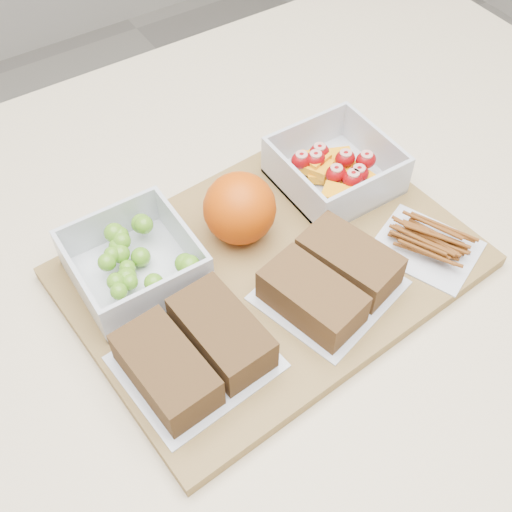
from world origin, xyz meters
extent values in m
cube|color=beige|center=(0.00, 0.00, 0.45)|extent=(1.20, 0.90, 0.90)
cube|color=olive|center=(0.00, 0.00, 0.91)|extent=(0.44, 0.33, 0.02)
cube|color=silver|center=(-0.13, 0.06, 0.92)|extent=(0.12, 0.12, 0.00)
cube|color=silver|center=(-0.13, 0.12, 0.94)|extent=(0.12, 0.00, 0.05)
cube|color=silver|center=(-0.13, 0.00, 0.94)|extent=(0.12, 0.00, 0.05)
cube|color=silver|center=(-0.07, 0.06, 0.94)|extent=(0.00, 0.11, 0.05)
cube|color=silver|center=(-0.19, 0.06, 0.94)|extent=(0.00, 0.11, 0.05)
sphere|color=#58951E|center=(-0.14, 0.05, 0.94)|extent=(0.02, 0.02, 0.02)
sphere|color=#58951E|center=(-0.16, 0.04, 0.94)|extent=(0.02, 0.02, 0.02)
sphere|color=#58951E|center=(-0.13, 0.09, 0.95)|extent=(0.02, 0.02, 0.02)
sphere|color=#58951E|center=(-0.12, 0.07, 0.93)|extent=(0.02, 0.02, 0.02)
sphere|color=#58951E|center=(-0.15, 0.07, 0.95)|extent=(0.02, 0.02, 0.02)
sphere|color=#58951E|center=(-0.14, 0.06, 0.94)|extent=(0.02, 0.02, 0.02)
sphere|color=#58951E|center=(-0.14, 0.08, 0.95)|extent=(0.02, 0.02, 0.02)
sphere|color=#58951E|center=(-0.08, 0.02, 0.95)|extent=(0.02, 0.02, 0.02)
sphere|color=#58951E|center=(-0.10, 0.10, 0.94)|extent=(0.02, 0.02, 0.02)
sphere|color=#58951E|center=(-0.13, 0.10, 0.95)|extent=(0.02, 0.02, 0.02)
sphere|color=#58951E|center=(-0.16, 0.03, 0.94)|extent=(0.02, 0.02, 0.02)
sphere|color=#58951E|center=(-0.10, 0.09, 0.95)|extent=(0.02, 0.02, 0.02)
sphere|color=#58951E|center=(-0.12, 0.02, 0.94)|extent=(0.02, 0.02, 0.02)
sphere|color=#58951E|center=(-0.13, 0.09, 0.94)|extent=(0.02, 0.02, 0.02)
sphere|color=#58951E|center=(-0.14, 0.08, 0.94)|extent=(0.02, 0.02, 0.02)
sphere|color=#58951E|center=(-0.13, 0.09, 0.95)|extent=(0.02, 0.02, 0.02)
sphere|color=#58951E|center=(-0.09, 0.02, 0.95)|extent=(0.02, 0.02, 0.02)
sphere|color=#58951E|center=(-0.08, 0.02, 0.93)|extent=(0.02, 0.02, 0.02)
sphere|color=#58951E|center=(-0.13, 0.08, 0.94)|extent=(0.02, 0.02, 0.02)
sphere|color=#58951E|center=(-0.14, 0.04, 0.94)|extent=(0.02, 0.02, 0.02)
cube|color=silver|center=(0.13, 0.06, 0.92)|extent=(0.13, 0.13, 0.00)
cube|color=silver|center=(0.13, 0.12, 0.94)|extent=(0.13, 0.00, 0.05)
cube|color=silver|center=(0.13, 0.00, 0.94)|extent=(0.13, 0.00, 0.05)
cube|color=silver|center=(0.20, 0.06, 0.94)|extent=(0.00, 0.12, 0.05)
cube|color=silver|center=(0.07, 0.06, 0.94)|extent=(0.00, 0.12, 0.05)
cube|color=orange|center=(0.14, 0.04, 0.93)|extent=(0.04, 0.04, 0.01)
cube|color=orange|center=(0.12, 0.08, 0.93)|extent=(0.05, 0.05, 0.01)
cube|color=orange|center=(0.15, 0.06, 0.93)|extent=(0.04, 0.05, 0.01)
cube|color=orange|center=(0.16, 0.08, 0.93)|extent=(0.04, 0.05, 0.01)
cube|color=orange|center=(0.12, 0.07, 0.94)|extent=(0.04, 0.04, 0.01)
cube|color=orange|center=(0.12, 0.08, 0.94)|extent=(0.04, 0.03, 0.01)
cube|color=orange|center=(0.11, 0.02, 0.94)|extent=(0.04, 0.04, 0.01)
cube|color=orange|center=(0.15, 0.03, 0.93)|extent=(0.04, 0.04, 0.01)
cube|color=orange|center=(0.12, 0.07, 0.93)|extent=(0.04, 0.04, 0.01)
ellipsoid|color=#9A070B|center=(0.15, 0.06, 0.95)|extent=(0.03, 0.02, 0.02)
ellipsoid|color=#9A070B|center=(0.15, 0.03, 0.95)|extent=(0.03, 0.02, 0.02)
ellipsoid|color=#9A070B|center=(0.10, 0.09, 0.95)|extent=(0.03, 0.02, 0.02)
ellipsoid|color=#9A070B|center=(0.17, 0.05, 0.95)|extent=(0.03, 0.02, 0.02)
ellipsoid|color=#9A070B|center=(0.12, 0.08, 0.95)|extent=(0.03, 0.02, 0.02)
ellipsoid|color=#9A070B|center=(0.14, 0.03, 0.95)|extent=(0.03, 0.02, 0.02)
ellipsoid|color=#9A070B|center=(0.12, 0.05, 0.95)|extent=(0.03, 0.02, 0.02)
ellipsoid|color=#9A070B|center=(0.13, 0.09, 0.95)|extent=(0.03, 0.02, 0.02)
sphere|color=#D54A05|center=(0.00, 0.05, 0.96)|extent=(0.08, 0.08, 0.08)
cube|color=silver|center=(-0.13, -0.07, 0.92)|extent=(0.15, 0.14, 0.00)
cube|color=#52371C|center=(-0.16, -0.07, 0.94)|extent=(0.07, 0.11, 0.04)
cube|color=#52371C|center=(-0.10, -0.06, 0.94)|extent=(0.07, 0.11, 0.04)
cube|color=silver|center=(0.03, -0.07, 0.92)|extent=(0.16, 0.15, 0.00)
cube|color=brown|center=(0.00, -0.08, 0.94)|extent=(0.08, 0.11, 0.04)
cube|color=brown|center=(0.06, -0.06, 0.94)|extent=(0.08, 0.11, 0.04)
cube|color=silver|center=(0.16, -0.08, 0.92)|extent=(0.12, 0.13, 0.00)
camera|label=1|loc=(-0.25, -0.36, 1.46)|focal=45.00mm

